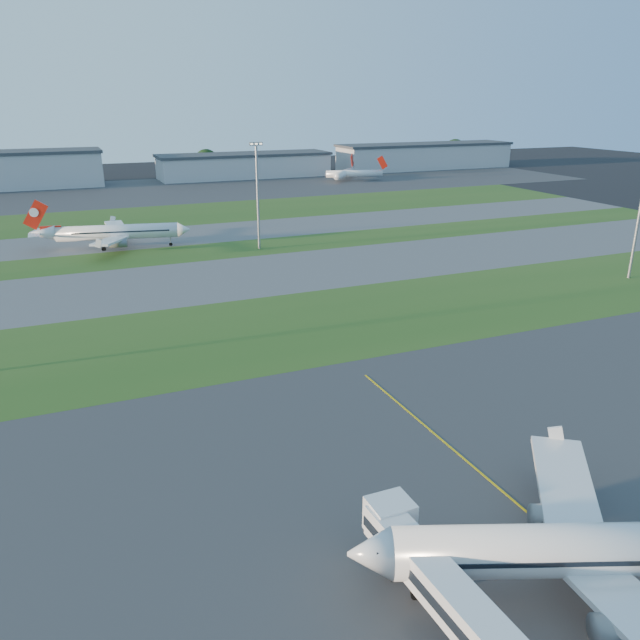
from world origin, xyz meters
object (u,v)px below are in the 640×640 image
airliner_taxiing (116,233)px  airliner_parked (602,551)px  mini_jet_far (355,173)px  light_mast_centre (257,189)px  mini_jet_near (345,173)px  jet_bridge (485,637)px

airliner_taxiing → airliner_parked: bearing=110.1°
mini_jet_far → light_mast_centre: light_mast_centre is taller
mini_jet_near → jet_bridge: bearing=-162.6°
light_mast_centre → mini_jet_near: bearing=56.1°
airliner_parked → mini_jet_far: airliner_parked is taller
mini_jet_near → light_mast_centre: size_ratio=0.88×
mini_jet_far → light_mast_centre: 141.10m
light_mast_centre → airliner_parked: bearing=-95.8°
airliner_parked → airliner_taxiing: (-20.37, 135.00, -0.15)m
airliner_parked → airliner_taxiing: 136.52m
airliner_parked → mini_jet_near: size_ratio=1.57×
airliner_parked → mini_jet_far: (94.37, 234.38, -0.85)m
mini_jet_near → light_mast_centre: bearing=-173.2°
jet_bridge → airliner_taxiing: 138.17m
light_mast_centre → airliner_taxiing: bearing=155.7°
airliner_parked → airliner_taxiing: bearing=120.2°
mini_jet_near → mini_jet_far: (3.51, -3.13, 0.00)m
airliner_taxiing → mini_jet_far: bearing=-127.6°
jet_bridge → light_mast_centre: bearing=78.6°
jet_bridge → light_mast_centre: light_mast_centre is taller
airliner_taxiing → mini_jet_far: (114.74, 99.38, -0.70)m
airliner_taxiing → jet_bridge: bearing=104.7°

